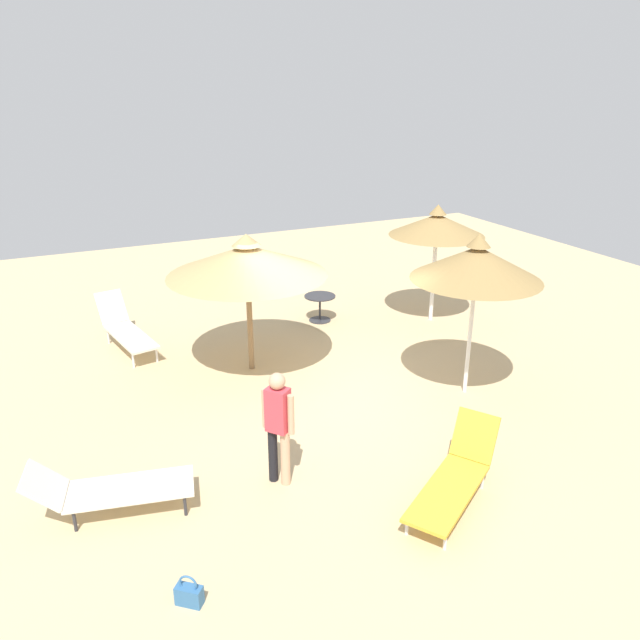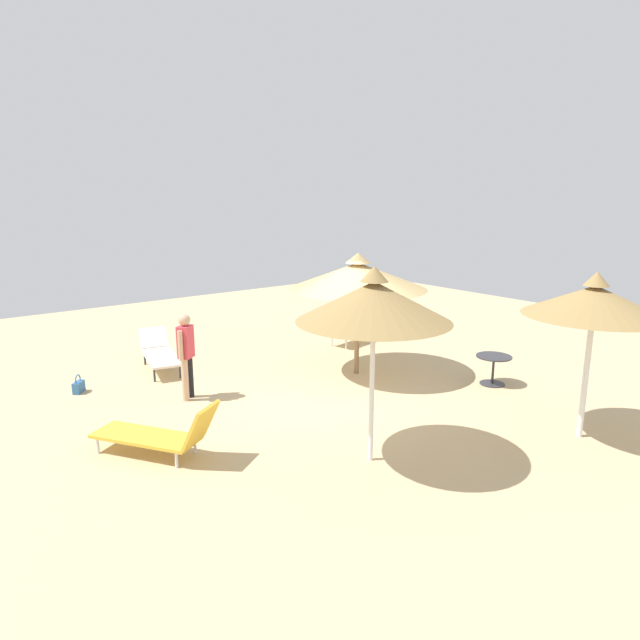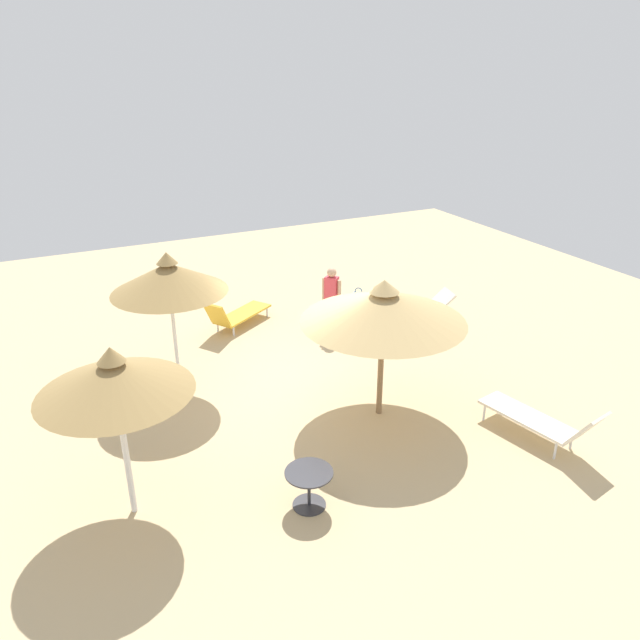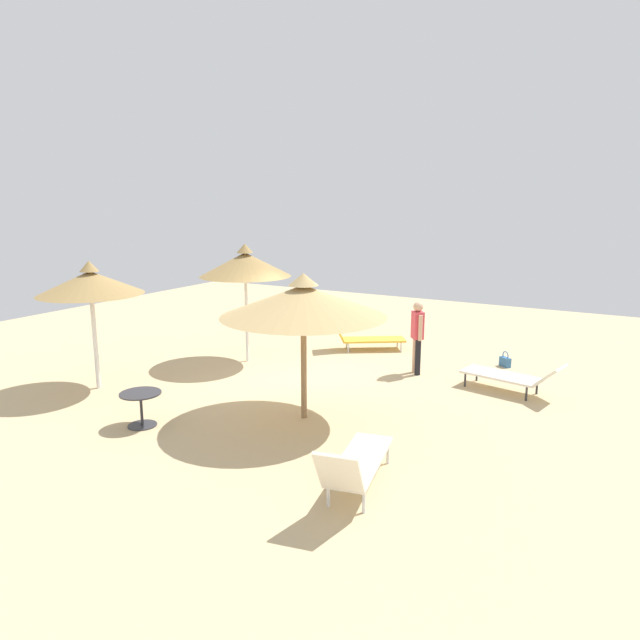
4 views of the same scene
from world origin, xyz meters
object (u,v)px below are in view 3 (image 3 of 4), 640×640
object	(u,v)px
lounge_chair_near_left	(236,314)
lounge_chair_center	(415,308)
parasol_umbrella_far_right	(383,306)
parasol_umbrella_near_right	(169,278)
lounge_chair_back	(543,420)
handbag	(358,296)
person_standing_front	(332,296)
side_table_round	(309,482)
parasol_umbrella_far_left	(114,377)

from	to	relation	value
lounge_chair_near_left	lounge_chair_center	bearing A→B (deg)	158.49
parasol_umbrella_far_right	lounge_chair_center	size ratio (longest dim) A/B	1.40
parasol_umbrella_near_right	lounge_chair_back	bearing A→B (deg)	138.55
handbag	parasol_umbrella_near_right	bearing A→B (deg)	25.09
parasol_umbrella_far_right	lounge_chair_near_left	bearing A→B (deg)	-77.05
parasol_umbrella_far_right	lounge_chair_near_left	world-z (taller)	parasol_umbrella_far_right
person_standing_front	side_table_round	size ratio (longest dim) A/B	2.32
lounge_chair_center	handbag	size ratio (longest dim) A/B	5.59
parasol_umbrella_far_right	lounge_chair_near_left	size ratio (longest dim) A/B	1.50
lounge_chair_near_left	handbag	bearing A→B (deg)	-176.03
lounge_chair_back	parasol_umbrella_near_right	bearing A→B (deg)	-41.45
parasol_umbrella_far_left	lounge_chair_back	distance (m)	7.06
parasol_umbrella_far_right	parasol_umbrella_near_right	distance (m)	4.04
parasol_umbrella_near_right	handbag	distance (m)	6.62
lounge_chair_near_left	parasol_umbrella_far_right	bearing A→B (deg)	102.95
parasol_umbrella_near_right	lounge_chair_back	world-z (taller)	parasol_umbrella_near_right
parasol_umbrella_far_left	side_table_round	world-z (taller)	parasol_umbrella_far_left
parasol_umbrella_far_left	side_table_round	xyz separation A→B (m)	(-2.37, 1.04, -1.82)
parasol_umbrella_far_left	lounge_chair_back	world-z (taller)	parasol_umbrella_far_left
parasol_umbrella_near_right	lounge_chair_center	size ratio (longest dim) A/B	1.36
side_table_round	person_standing_front	bearing A→B (deg)	-120.27
lounge_chair_back	side_table_round	size ratio (longest dim) A/B	3.09
parasol_umbrella_near_right	handbag	world-z (taller)	parasol_umbrella_near_right
parasol_umbrella_far_left	person_standing_front	world-z (taller)	parasol_umbrella_far_left
parasol_umbrella_far_right	lounge_chair_back	xyz separation A→B (m)	(-2.04, 2.05, -1.73)
parasol_umbrella_far_right	parasol_umbrella_far_left	distance (m)	4.70
lounge_chair_back	lounge_chair_near_left	bearing A→B (deg)	-65.54
parasol_umbrella_near_right	side_table_round	distance (m)	4.79
parasol_umbrella_far_right	lounge_chair_back	size ratio (longest dim) A/B	1.33
parasol_umbrella_far_right	lounge_chair_center	distance (m)	4.81
lounge_chair_center	person_standing_front	distance (m)	2.30
parasol_umbrella_near_right	person_standing_front	world-z (taller)	parasol_umbrella_near_right
parasol_umbrella_near_right	lounge_chair_near_left	bearing A→B (deg)	-130.19
parasol_umbrella_far_right	person_standing_front	bearing A→B (deg)	-103.10
lounge_chair_center	lounge_chair_back	size ratio (longest dim) A/B	0.95
lounge_chair_center	person_standing_front	world-z (taller)	person_standing_front
parasol_umbrella_near_right	person_standing_front	bearing A→B (deg)	-165.11
parasol_umbrella_near_right	lounge_chair_center	xyz separation A→B (m)	(-6.18, -0.75, -2.02)
person_standing_front	parasol_umbrella_far_right	bearing A→B (deg)	76.90
person_standing_front	handbag	distance (m)	2.43
parasol_umbrella_far_right	side_table_round	world-z (taller)	parasol_umbrella_far_right
parasol_umbrella_far_right	person_standing_front	world-z (taller)	parasol_umbrella_far_right
parasol_umbrella_far_left	lounge_chair_near_left	xyz separation A→B (m)	(-3.52, -5.62, -1.89)
lounge_chair_near_left	side_table_round	xyz separation A→B (m)	(1.15, 6.66, 0.06)
parasol_umbrella_far_right	side_table_round	xyz separation A→B (m)	(2.28, 1.75, -1.75)
lounge_chair_center	side_table_round	size ratio (longest dim) A/B	2.94
lounge_chair_center	parasol_umbrella_far_left	bearing A→B (deg)	27.37
lounge_chair_near_left	handbag	xyz separation A→B (m)	(-3.62, -0.25, -0.23)
parasol_umbrella_near_right	lounge_chair_near_left	distance (m)	3.73
person_standing_front	side_table_round	distance (m)	6.20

